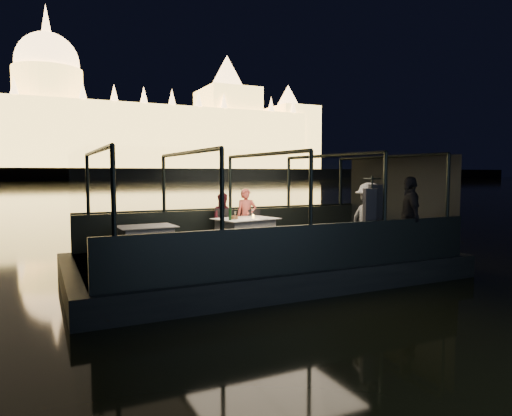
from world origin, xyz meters
name	(u,v)px	position (x,y,z in m)	size (l,w,h in m)	color
river_water	(66,186)	(0.00, 80.00, 0.00)	(500.00, 500.00, 0.00)	black
boat_hull	(263,276)	(0.00, 0.00, 0.00)	(8.60, 4.40, 1.00)	black
boat_deck	(263,255)	(0.00, 0.00, 0.48)	(8.00, 4.00, 0.04)	black
gunwale_port	(230,226)	(0.00, 2.00, 0.95)	(8.00, 0.08, 0.90)	black
gunwale_starboard	(310,248)	(0.00, -2.00, 0.95)	(8.00, 0.08, 0.90)	black
cabin_glass_port	(230,183)	(0.00, 2.00, 2.10)	(8.00, 0.02, 1.40)	#99B2B2
cabin_glass_starboard	(311,188)	(0.00, -2.00, 2.10)	(8.00, 0.02, 1.40)	#99B2B2
cabin_roof_glass	(264,154)	(0.00, 0.00, 2.80)	(8.00, 4.00, 0.02)	#99B2B2
end_wall_fore	(77,211)	(-4.00, 0.00, 1.65)	(0.02, 4.00, 2.30)	black
end_wall_aft	(398,200)	(4.00, 0.00, 1.65)	(0.02, 4.00, 2.30)	black
canopy_ribs	(264,205)	(0.00, 0.00, 1.65)	(8.00, 4.00, 2.30)	black
embankment	(49,176)	(0.00, 210.00, 1.00)	(400.00, 140.00, 6.00)	#423D33
parliament_building	(49,100)	(0.00, 175.00, 29.00)	(220.00, 32.00, 60.00)	#F2D18C
dining_table_central	(246,234)	(-0.06, 0.88, 0.89)	(1.45, 1.05, 0.77)	silver
dining_table_aft	(146,239)	(-2.46, 1.07, 0.89)	(1.28, 0.93, 0.68)	silver
chair_port_left	(227,229)	(-0.36, 1.38, 0.95)	(0.45, 0.45, 0.96)	black
chair_port_right	(257,228)	(0.49, 1.33, 0.95)	(0.43, 0.43, 0.91)	black
coat_stand	(371,219)	(1.67, -1.75, 1.40)	(0.50, 0.40, 1.81)	black
person_woman_coral	(246,216)	(0.29, 1.60, 1.25)	(0.53, 0.35, 1.47)	#CE574B
person_man_maroon	(224,217)	(-0.34, 1.62, 1.25)	(0.65, 0.51, 1.36)	#40121A
passenger_stripe	(369,220)	(1.94, -1.34, 1.35)	(1.08, 0.61, 1.67)	silver
passenger_dark	(409,219)	(2.88, -1.59, 1.35)	(1.06, 0.45, 1.81)	black
wine_bottle	(230,214)	(-0.56, 0.64, 1.42)	(0.07, 0.07, 0.32)	#123216
bread_basket	(234,217)	(-0.38, 0.82, 1.31)	(0.18, 0.18, 0.07)	brown
amber_candle	(253,217)	(0.11, 0.79, 1.31)	(0.06, 0.06, 0.08)	yellow
plate_near	(264,219)	(0.28, 0.54, 1.27)	(0.23, 0.23, 0.01)	silver
plate_far	(236,218)	(-0.29, 0.93, 1.27)	(0.22, 0.22, 0.01)	silver
wine_glass_white	(235,216)	(-0.46, 0.59, 1.36)	(0.07, 0.07, 0.20)	white
wine_glass_red	(252,214)	(0.17, 0.96, 1.36)	(0.07, 0.07, 0.20)	white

